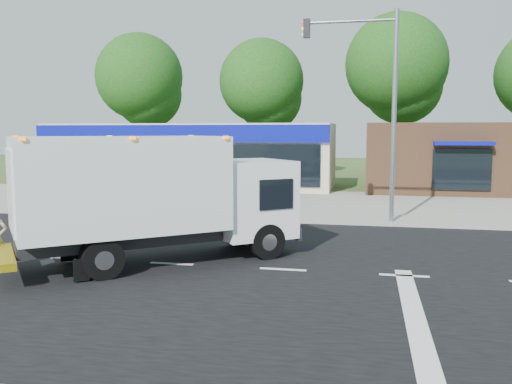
# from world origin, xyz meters

# --- Properties ---
(ground) EXTENTS (120.00, 120.00, 0.00)m
(ground) POSITION_xyz_m (0.00, 0.00, 0.00)
(ground) COLOR #385123
(ground) RESTS_ON ground
(road_asphalt) EXTENTS (60.00, 14.00, 0.02)m
(road_asphalt) POSITION_xyz_m (0.00, 0.00, 0.00)
(road_asphalt) COLOR black
(road_asphalt) RESTS_ON ground
(sidewalk) EXTENTS (60.00, 2.40, 0.12)m
(sidewalk) POSITION_xyz_m (0.00, 8.20, 0.06)
(sidewalk) COLOR gray
(sidewalk) RESTS_ON ground
(parking_apron) EXTENTS (60.00, 9.00, 0.02)m
(parking_apron) POSITION_xyz_m (0.00, 14.00, 0.01)
(parking_apron) COLOR gray
(parking_apron) RESTS_ON ground
(lane_markings) EXTENTS (55.20, 7.00, 0.01)m
(lane_markings) POSITION_xyz_m (1.35, -1.35, 0.02)
(lane_markings) COLOR silver
(lane_markings) RESTS_ON road_asphalt
(ems_box_truck) EXTENTS (7.49, 6.67, 3.42)m
(ems_box_truck) POSITION_xyz_m (-3.49, 0.04, 1.97)
(ems_box_truck) COLOR black
(ems_box_truck) RESTS_ON ground
(retail_strip_mall) EXTENTS (18.00, 6.20, 4.00)m
(retail_strip_mall) POSITION_xyz_m (-9.00, 19.93, 2.01)
(retail_strip_mall) COLOR beige
(retail_strip_mall) RESTS_ON ground
(brown_storefront) EXTENTS (10.00, 6.70, 4.00)m
(brown_storefront) POSITION_xyz_m (7.00, 19.98, 2.00)
(brown_storefront) COLOR #382316
(brown_storefront) RESTS_ON ground
(traffic_signal_pole) EXTENTS (3.51, 0.25, 8.00)m
(traffic_signal_pole) POSITION_xyz_m (2.35, 7.60, 4.92)
(traffic_signal_pole) COLOR gray
(traffic_signal_pole) RESTS_ON ground
(background_trees) EXTENTS (36.77, 7.39, 12.10)m
(background_trees) POSITION_xyz_m (-0.85, 28.16, 7.38)
(background_trees) COLOR #332114
(background_trees) RESTS_ON ground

